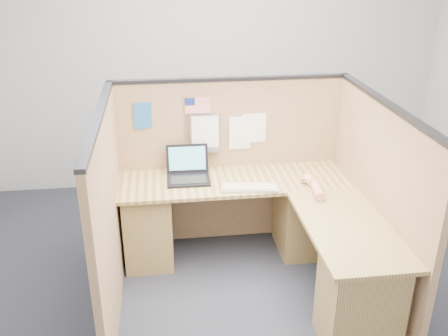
{
  "coord_description": "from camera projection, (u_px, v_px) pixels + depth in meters",
  "views": [
    {
      "loc": [
        -0.59,
        -3.1,
        2.52
      ],
      "look_at": [
        -0.12,
        0.5,
        0.92
      ],
      "focal_mm": 40.0,
      "sensor_mm": 36.0,
      "label": 1
    }
  ],
  "objects": [
    {
      "name": "l_desk",
      "position": [
        265.0,
        236.0,
        4.01
      ],
      "size": [
        1.95,
        1.75,
        0.73
      ],
      "color": "brown",
      "rests_on": "floor"
    },
    {
      "name": "american_flag",
      "position": [
        194.0,
        107.0,
        4.2
      ],
      "size": [
        0.22,
        0.01,
        0.37
      ],
      "color": "olive",
      "rests_on": "cubicle_partitions"
    },
    {
      "name": "paper_left",
      "position": [
        242.0,
        133.0,
        4.36
      ],
      "size": [
        0.23,
        0.03,
        0.3
      ],
      "primitive_type": "cube",
      "rotation": [
        0.0,
        0.0,
        0.1
      ],
      "color": "white",
      "rests_on": "cubicle_partitions"
    },
    {
      "name": "keyboard",
      "position": [
        250.0,
        188.0,
        4.03
      ],
      "size": [
        0.47,
        0.21,
        0.03
      ],
      "rotation": [
        0.0,
        0.0,
        -0.13
      ],
      "color": "tan",
      "rests_on": "l_desk"
    },
    {
      "name": "file_holder",
      "position": [
        205.0,
        133.0,
        4.29
      ],
      "size": [
        0.26,
        0.05,
        0.34
      ],
      "color": "slate",
      "rests_on": "cubicle_partitions"
    },
    {
      "name": "hand_forearm",
      "position": [
        314.0,
        186.0,
        4.0
      ],
      "size": [
        0.11,
        0.4,
        0.08
      ],
      "color": "tan",
      "rests_on": "l_desk"
    },
    {
      "name": "laptop",
      "position": [
        188.0,
        171.0,
        4.22
      ],
      "size": [
        0.36,
        0.34,
        0.26
      ],
      "rotation": [
        0.0,
        0.0,
        -0.02
      ],
      "color": "black",
      "rests_on": "l_desk"
    },
    {
      "name": "blue_poster",
      "position": [
        144.0,
        116.0,
        4.19
      ],
      "size": [
        0.17,
        0.03,
        0.23
      ],
      "primitive_type": "cube",
      "rotation": [
        0.0,
        0.0,
        0.12
      ],
      "color": "#205893",
      "rests_on": "cubicle_partitions"
    },
    {
      "name": "wall_back",
      "position": [
        214.0,
        62.0,
        5.37
      ],
      "size": [
        5.0,
        0.0,
        5.0
      ],
      "primitive_type": "plane",
      "rotation": [
        1.57,
        0.0,
        0.0
      ],
      "color": "#ADB0B3",
      "rests_on": "floor"
    },
    {
      "name": "mouse",
      "position": [
        308.0,
        181.0,
        4.14
      ],
      "size": [
        0.12,
        0.08,
        0.05
      ],
      "primitive_type": "ellipsoid",
      "rotation": [
        0.0,
        0.0,
        -0.09
      ],
      "color": "silver",
      "rests_on": "l_desk"
    },
    {
      "name": "floor",
      "position": [
        247.0,
        300.0,
        3.89
      ],
      "size": [
        5.0,
        5.0,
        0.0
      ],
      "primitive_type": "plane",
      "color": "#20222D",
      "rests_on": "ground"
    },
    {
      "name": "paper_right",
      "position": [
        254.0,
        128.0,
        4.36
      ],
      "size": [
        0.21,
        0.01,
        0.26
      ],
      "primitive_type": "cube",
      "rotation": [
        0.0,
        0.0,
        -0.01
      ],
      "color": "white",
      "rests_on": "cubicle_partitions"
    },
    {
      "name": "cubicle_partitions",
      "position": [
        240.0,
        188.0,
        3.97
      ],
      "size": [
        2.06,
        1.83,
        1.53
      ],
      "color": "#886344",
      "rests_on": "floor"
    }
  ]
}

